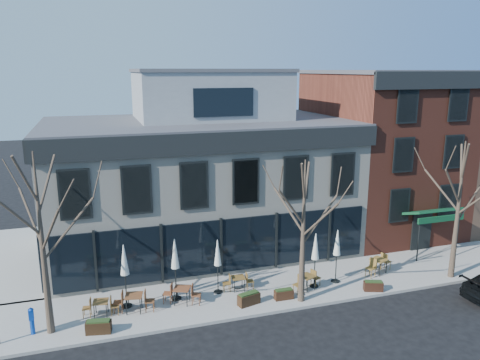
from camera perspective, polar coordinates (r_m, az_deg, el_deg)
name	(u,v)px	position (r m, az deg, el deg)	size (l,w,h in m)	color
ground	(221,278)	(26.31, -2.33, -11.89)	(120.00, 120.00, 0.00)	black
sidewalk_front	(291,286)	(25.45, 6.25, -12.69)	(33.50, 4.70, 0.15)	gray
sidewalk_side	(13,261)	(31.44, -25.94, -8.82)	(4.50, 12.00, 0.15)	gray
corner_building	(200,175)	(29.47, -4.91, 0.57)	(18.39, 10.39, 11.10)	beige
red_brick_building	(379,151)	(34.39, 16.62, 3.45)	(8.20, 11.78, 11.18)	brown
bg_building	(480,150)	(41.63, 27.25, 3.27)	(12.00, 12.00, 10.00)	#8C664C
tree_corner	(42,243)	(21.08, -22.95, -7.05)	(3.93, 3.98, 7.92)	#382B21
tree_mid	(303,230)	(22.46, 7.75, -6.07)	(3.50, 3.55, 7.04)	#382B21
tree_right	(458,209)	(27.36, 25.09, -3.19)	(3.72, 3.77, 7.48)	#382B21
call_box	(32,320)	(22.60, -24.05, -15.31)	(0.25, 0.25, 1.25)	#0C3BA8
cafe_set_0	(101,306)	(23.13, -16.60, -14.55)	(1.72, 0.76, 0.89)	brown
cafe_set_1	(134,301)	(23.06, -12.79, -14.20)	(1.99, 0.93, 1.02)	brown
cafe_set_2	(182,294)	(23.39, -7.09, -13.58)	(1.91, 1.17, 0.99)	brown
cafe_set_3	(238,282)	(24.53, -0.21, -12.30)	(1.66, 0.71, 0.86)	brown
cafe_set_4	(307,281)	(24.78, 8.17, -12.07)	(1.82, 1.07, 0.94)	brown
cafe_set_5	(378,264)	(27.43, 16.52, -9.83)	(1.98, 1.18, 1.02)	brown
umbrella_0	(124,263)	(22.87, -13.92, -9.83)	(0.50, 0.50, 3.13)	black
umbrella_1	(175,257)	(23.11, -7.93, -9.28)	(0.50, 0.50, 3.15)	black
umbrella_2	(218,256)	(23.67, -2.74, -9.19)	(0.45, 0.45, 2.83)	black
umbrella_3	(315,249)	(24.52, 9.18, -8.35)	(0.47, 0.47, 2.93)	black
umbrella_4	(337,245)	(25.27, 11.76, -7.81)	(0.47, 0.47, 2.92)	black
planter_0	(99,327)	(21.90, -16.85, -16.73)	(1.13, 0.62, 0.60)	black
planter_1	(249,299)	(23.22, 1.08, -14.26)	(1.16, 0.69, 0.61)	black
planter_2	(284,294)	(23.83, 5.35, -13.67)	(0.94, 0.40, 0.52)	black
planter_3	(373,286)	(25.46, 15.94, -12.29)	(1.03, 0.69, 0.54)	black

